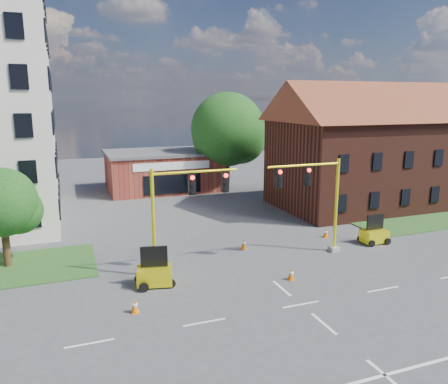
# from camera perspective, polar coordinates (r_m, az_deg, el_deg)

# --- Properties ---
(ground) EXTENTS (120.00, 120.00, 0.00)m
(ground) POSITION_cam_1_polar(r_m,az_deg,el_deg) (22.50, 10.02, -14.27)
(ground) COLOR #48484B
(ground) RESTS_ON ground
(grass_verge_ne) EXTENTS (14.00, 4.00, 0.08)m
(grass_verge_ne) POSITION_cam_1_polar(r_m,az_deg,el_deg) (39.99, 25.99, -3.48)
(grass_verge_ne) COLOR #2E5921
(grass_verge_ne) RESTS_ON ground
(lane_markings) EXTENTS (60.00, 36.00, 0.01)m
(lane_markings) POSITION_cam_1_polar(r_m,az_deg,el_deg) (20.29, 14.51, -17.58)
(lane_markings) COLOR white
(lane_markings) RESTS_ON ground
(brick_shop) EXTENTS (12.40, 8.40, 4.30)m
(brick_shop) POSITION_cam_1_polar(r_m,az_deg,el_deg) (49.00, -7.90, 2.85)
(brick_shop) COLOR maroon
(brick_shop) RESTS_ON ground
(townhouse_row) EXTENTS (21.00, 11.00, 11.50)m
(townhouse_row) POSITION_cam_1_polar(r_m,az_deg,el_deg) (43.98, 20.11, 6.14)
(townhouse_row) COLOR #4B2016
(townhouse_row) RESTS_ON ground
(tree_large) EXTENTS (8.36, 7.96, 10.67)m
(tree_large) POSITION_cam_1_polar(r_m,az_deg,el_deg) (47.75, 0.93, 7.86)
(tree_large) COLOR #3C2715
(tree_large) RESTS_ON ground
(tree_nw_front) EXTENTS (4.29, 4.08, 6.04)m
(tree_nw_front) POSITION_cam_1_polar(r_m,az_deg,el_deg) (28.67, -26.60, -1.50)
(tree_nw_front) COLOR #3C2715
(tree_nw_front) RESTS_ON ground
(signal_mast_west) EXTENTS (5.30, 0.60, 6.20)m
(signal_mast_west) POSITION_cam_1_polar(r_m,az_deg,el_deg) (24.78, -5.54, -1.98)
(signal_mast_west) COLOR #9A9A95
(signal_mast_west) RESTS_ON ground
(signal_mast_east) EXTENTS (5.30, 0.60, 6.20)m
(signal_mast_east) POSITION_cam_1_polar(r_m,az_deg,el_deg) (28.23, 11.79, -0.44)
(signal_mast_east) COLOR #9A9A95
(signal_mast_east) RESTS_ON ground
(trailer_west) EXTENTS (2.08, 1.61, 2.12)m
(trailer_west) POSITION_cam_1_polar(r_m,az_deg,el_deg) (24.26, -9.06, -10.50)
(trailer_west) COLOR #FFF515
(trailer_west) RESTS_ON ground
(trailer_east) EXTENTS (1.74, 1.18, 1.97)m
(trailer_east) POSITION_cam_1_polar(r_m,az_deg,el_deg) (32.40, 19.03, -5.29)
(trailer_east) COLOR #FFF515
(trailer_east) RESTS_ON ground
(cone_a) EXTENTS (0.40, 0.40, 0.70)m
(cone_a) POSITION_cam_1_polar(r_m,az_deg,el_deg) (21.67, -11.56, -14.41)
(cone_a) COLOR orange
(cone_a) RESTS_ON ground
(cone_b) EXTENTS (0.40, 0.40, 0.70)m
(cone_b) POSITION_cam_1_polar(r_m,az_deg,el_deg) (29.59, 2.59, -6.82)
(cone_b) COLOR orange
(cone_b) RESTS_ON ground
(cone_c) EXTENTS (0.40, 0.40, 0.70)m
(cone_c) POSITION_cam_1_polar(r_m,az_deg,el_deg) (25.04, 8.77, -10.56)
(cone_c) COLOR orange
(cone_c) RESTS_ON ground
(cone_d) EXTENTS (0.40, 0.40, 0.70)m
(cone_d) POSITION_cam_1_polar(r_m,az_deg,el_deg) (32.82, 13.17, -5.22)
(cone_d) COLOR orange
(cone_d) RESTS_ON ground
(pickup_white) EXTENTS (6.38, 3.68, 1.67)m
(pickup_white) POSITION_cam_1_polar(r_m,az_deg,el_deg) (39.49, 15.01, -1.64)
(pickup_white) COLOR silver
(pickup_white) RESTS_ON ground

